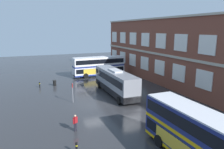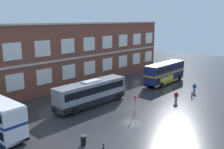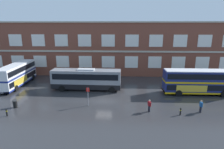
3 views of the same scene
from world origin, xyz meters
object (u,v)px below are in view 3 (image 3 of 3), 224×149
object	(u,v)px
touring_coach	(86,79)
station_litter_bin	(15,104)
bus_stand_flag	(88,95)
second_passenger	(201,106)
safety_bollard_west	(180,111)
double_decker_near	(17,74)
waiting_passenger	(149,105)
double_decker_middle	(198,81)
safety_bollard_east	(7,112)

from	to	relation	value
touring_coach	station_litter_bin	bearing A→B (deg)	-137.24
bus_stand_flag	second_passenger	bearing A→B (deg)	-5.65
safety_bollard_west	second_passenger	bearing A→B (deg)	17.14
double_decker_near	waiting_passenger	distance (m)	25.54
double_decker_near	station_litter_bin	distance (m)	11.18
touring_coach	safety_bollard_west	xyz separation A→B (m)	(13.69, -9.32, -1.42)
bus_stand_flag	station_litter_bin	size ratio (longest dim) A/B	2.62
waiting_passenger	second_passenger	bearing A→B (deg)	0.69
touring_coach	bus_stand_flag	world-z (taller)	touring_coach
bus_stand_flag	safety_bollard_west	distance (m)	12.55
bus_stand_flag	double_decker_near	bearing A→B (deg)	149.07
touring_coach	waiting_passenger	bearing A→B (deg)	-40.92
double_decker_near	double_decker_middle	world-z (taller)	same
safety_bollard_east	touring_coach	bearing A→B (deg)	51.56
touring_coach	station_litter_bin	size ratio (longest dim) A/B	11.71
safety_bollard_west	safety_bollard_east	size ratio (longest dim) A/B	1.00
touring_coach	second_passenger	xyz separation A→B (m)	(16.56, -8.43, -0.98)
bus_stand_flag	station_litter_bin	distance (m)	10.19
safety_bollard_west	waiting_passenger	bearing A→B (deg)	168.23
double_decker_middle	safety_bollard_east	size ratio (longest dim) A/B	11.58
waiting_passenger	station_litter_bin	bearing A→B (deg)	178.41
waiting_passenger	safety_bollard_east	size ratio (longest dim) A/B	1.79
touring_coach	safety_bollard_west	size ratio (longest dim) A/B	12.69
double_decker_near	double_decker_middle	bearing A→B (deg)	-5.80
double_decker_middle	touring_coach	bearing A→B (deg)	176.02
safety_bollard_west	safety_bollard_east	bearing A→B (deg)	-176.79
double_decker_near	safety_bollard_west	world-z (taller)	double_decker_near
safety_bollard_east	double_decker_near	bearing A→B (deg)	111.99
station_litter_bin	safety_bollard_east	bearing A→B (deg)	-83.86
touring_coach	safety_bollard_east	bearing A→B (deg)	-128.44
second_passenger	safety_bollard_east	distance (m)	25.04
second_passenger	double_decker_middle	bearing A→B (deg)	73.35
touring_coach	waiting_passenger	size ratio (longest dim) A/B	7.09
second_passenger	safety_bollard_west	distance (m)	3.04
second_passenger	station_litter_bin	distance (m)	25.22
double_decker_near	safety_bollard_west	distance (m)	29.43
double_decker_middle	touring_coach	distance (m)	18.74
double_decker_middle	station_litter_bin	bearing A→B (deg)	-166.23
waiting_passenger	safety_bollard_east	distance (m)	18.32
touring_coach	safety_bollard_west	bearing A→B (deg)	-34.25
waiting_passenger	second_passenger	size ratio (longest dim) A/B	1.00
waiting_passenger	safety_bollard_west	bearing A→B (deg)	-11.77
double_decker_middle	waiting_passenger	world-z (taller)	double_decker_middle
double_decker_near	safety_bollard_west	size ratio (longest dim) A/B	11.63
double_decker_near	touring_coach	xyz separation A→B (m)	(13.44, -1.97, -0.24)
waiting_passenger	station_litter_bin	size ratio (longest dim) A/B	1.65
double_decker_near	double_decker_middle	distance (m)	32.30
double_decker_near	waiting_passenger	bearing A→B (deg)	-24.26
second_passenger	station_litter_bin	bearing A→B (deg)	179.02
safety_bollard_west	double_decker_middle	bearing A→B (deg)	58.01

